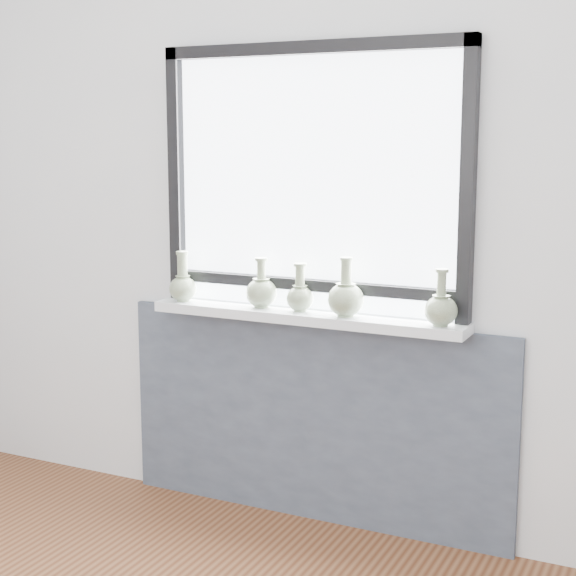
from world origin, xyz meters
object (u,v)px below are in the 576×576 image
at_px(vase_b, 261,291).
at_px(vase_e, 441,308).
at_px(vase_a, 183,285).
at_px(vase_c, 300,296).
at_px(windowsill, 305,316).
at_px(vase_d, 346,297).

height_order(vase_b, vase_e, vase_e).
xyz_separation_m(vase_a, vase_c, (0.54, 0.02, -0.01)).
distance_m(windowsill, vase_a, 0.57).
bearing_deg(vase_a, vase_c, 2.17).
xyz_separation_m(vase_b, vase_d, (0.38, -0.02, 0.01)).
distance_m(vase_d, vase_e, 0.38).
bearing_deg(vase_c, vase_a, -177.83).
distance_m(windowsill, vase_d, 0.20).
xyz_separation_m(vase_d, vase_e, (0.38, -0.01, -0.01)).
bearing_deg(vase_b, vase_d, -2.96).
distance_m(vase_b, vase_e, 0.76).
relative_size(vase_a, vase_c, 1.10).
xyz_separation_m(vase_a, vase_d, (0.74, 0.00, 0.01)).
distance_m(vase_b, vase_d, 0.38).
bearing_deg(vase_c, vase_d, -4.84).
distance_m(windowsill, vase_e, 0.57).
bearing_deg(vase_d, vase_a, -179.76).
relative_size(windowsill, vase_d, 5.71).
relative_size(vase_c, vase_d, 0.84).
relative_size(windowsill, vase_a, 6.21).
bearing_deg(windowsill, vase_a, -177.65).
relative_size(vase_b, vase_e, 0.96).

